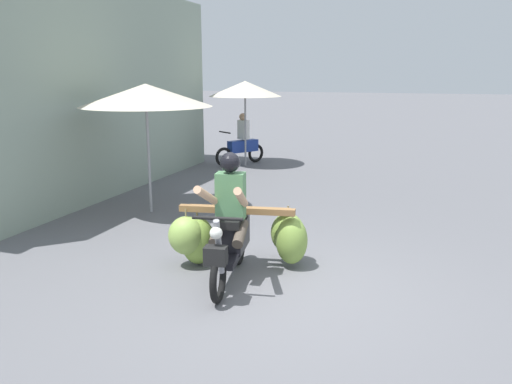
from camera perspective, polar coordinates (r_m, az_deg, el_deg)
ground_plane at (r=6.16m, az=2.25°, el=-10.92°), size 120.00×120.00×0.00m
motorbike_main_loaded at (r=6.63m, az=-2.30°, el=-4.56°), size 1.79×1.92×1.58m
motorbike_distant_ahead_left at (r=14.38m, az=-1.53°, el=5.32°), size 0.97×1.40×1.40m
shopfront_building at (r=12.29m, az=-22.93°, el=10.28°), size 4.04×8.78×4.24m
market_umbrella_near_shop at (r=14.04m, az=-1.19°, el=11.24°), size 1.93×1.93×2.26m
market_umbrella_further_along at (r=9.38m, az=-11.98°, el=10.33°), size 2.32×2.32×2.30m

